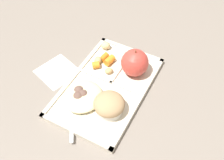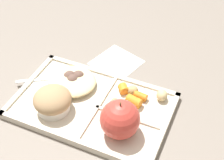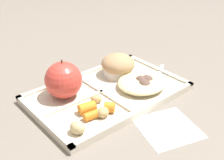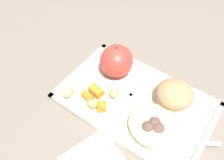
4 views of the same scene
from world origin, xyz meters
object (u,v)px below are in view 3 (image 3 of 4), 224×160
object	(u,v)px
bran_muffin	(118,66)
plastic_fork	(158,78)
lunch_tray	(108,93)
green_apple	(63,80)

from	to	relation	value
bran_muffin	plastic_fork	world-z (taller)	bran_muffin
lunch_tray	bran_muffin	distance (m)	0.10
lunch_tray	green_apple	bearing A→B (deg)	151.65
bran_muffin	plastic_fork	xyz separation A→B (m)	(0.07, -0.09, -0.03)
lunch_tray	green_apple	size ratio (longest dim) A/B	3.91
lunch_tray	plastic_fork	distance (m)	0.15
plastic_fork	lunch_tray	bearing A→B (deg)	165.54
green_apple	bran_muffin	bearing A→B (deg)	0.00
lunch_tray	green_apple	xyz separation A→B (m)	(-0.09, 0.05, 0.05)
green_apple	plastic_fork	size ratio (longest dim) A/B	0.69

